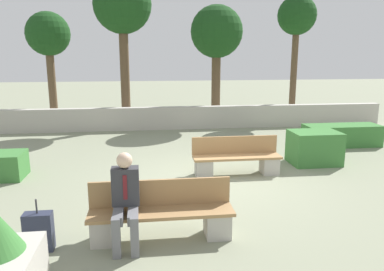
{
  "coord_description": "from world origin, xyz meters",
  "views": [
    {
      "loc": [
        -1.37,
        -7.41,
        2.65
      ],
      "look_at": [
        -0.35,
        0.5,
        0.9
      ],
      "focal_mm": 35.0,
      "sensor_mm": 36.0,
      "label": 1
    }
  ],
  "objects_px": {
    "tree_leftmost": "(48,37)",
    "tree_center_right": "(217,34)",
    "bench_front": "(162,217)",
    "tree_rightmost": "(297,19)",
    "bench_left_side": "(236,160)",
    "suitcase": "(39,232)",
    "person_seated_man": "(125,196)",
    "tree_center_left": "(122,7)"
  },
  "relations": [
    {
      "from": "bench_left_side",
      "to": "tree_rightmost",
      "type": "relative_size",
      "value": 0.41
    },
    {
      "from": "bench_left_side",
      "to": "tree_leftmost",
      "type": "xyz_separation_m",
      "value": [
        -5.28,
        6.23,
        2.9
      ]
    },
    {
      "from": "tree_center_left",
      "to": "tree_center_right",
      "type": "xyz_separation_m",
      "value": [
        3.36,
        0.19,
        -0.85
      ]
    },
    {
      "from": "person_seated_man",
      "to": "suitcase",
      "type": "bearing_deg",
      "value": -179.23
    },
    {
      "from": "person_seated_man",
      "to": "tree_rightmost",
      "type": "height_order",
      "value": "tree_rightmost"
    },
    {
      "from": "bench_left_side",
      "to": "person_seated_man",
      "type": "height_order",
      "value": "person_seated_man"
    },
    {
      "from": "tree_leftmost",
      "to": "tree_center_left",
      "type": "bearing_deg",
      "value": -7.18
    },
    {
      "from": "suitcase",
      "to": "bench_front",
      "type": "bearing_deg",
      "value": 5.31
    },
    {
      "from": "bench_front",
      "to": "person_seated_man",
      "type": "bearing_deg",
      "value": -164.3
    },
    {
      "from": "bench_left_side",
      "to": "tree_leftmost",
      "type": "height_order",
      "value": "tree_leftmost"
    },
    {
      "from": "suitcase",
      "to": "tree_leftmost",
      "type": "xyz_separation_m",
      "value": [
        -1.79,
        9.14,
        2.94
      ]
    },
    {
      "from": "tree_center_left",
      "to": "tree_center_right",
      "type": "bearing_deg",
      "value": 3.31
    },
    {
      "from": "bench_left_side",
      "to": "tree_center_right",
      "type": "bearing_deg",
      "value": 73.95
    },
    {
      "from": "bench_front",
      "to": "suitcase",
      "type": "relative_size",
      "value": 2.82
    },
    {
      "from": "bench_front",
      "to": "tree_leftmost",
      "type": "height_order",
      "value": "tree_leftmost"
    },
    {
      "from": "tree_leftmost",
      "to": "tree_rightmost",
      "type": "bearing_deg",
      "value": 1.63
    },
    {
      "from": "tree_leftmost",
      "to": "tree_center_right",
      "type": "height_order",
      "value": "tree_center_right"
    },
    {
      "from": "person_seated_man",
      "to": "suitcase",
      "type": "height_order",
      "value": "person_seated_man"
    },
    {
      "from": "bench_left_side",
      "to": "suitcase",
      "type": "bearing_deg",
      "value": -149.72
    },
    {
      "from": "tree_center_left",
      "to": "tree_rightmost",
      "type": "relative_size",
      "value": 1.1
    },
    {
      "from": "tree_rightmost",
      "to": "tree_leftmost",
      "type": "bearing_deg",
      "value": -178.37
    },
    {
      "from": "tree_center_right",
      "to": "tree_rightmost",
      "type": "relative_size",
      "value": 0.91
    },
    {
      "from": "bench_front",
      "to": "bench_left_side",
      "type": "bearing_deg",
      "value": 56.75
    },
    {
      "from": "bench_left_side",
      "to": "tree_center_right",
      "type": "xyz_separation_m",
      "value": [
        0.69,
        6.09,
        3.03
      ]
    },
    {
      "from": "bench_left_side",
      "to": "tree_center_left",
      "type": "distance_m",
      "value": 7.55
    },
    {
      "from": "bench_front",
      "to": "tree_center_right",
      "type": "xyz_separation_m",
      "value": [
        2.5,
        8.85,
        3.03
      ]
    },
    {
      "from": "tree_center_left",
      "to": "bench_left_side",
      "type": "bearing_deg",
      "value": -65.67
    },
    {
      "from": "bench_front",
      "to": "tree_rightmost",
      "type": "bearing_deg",
      "value": 58.34
    },
    {
      "from": "suitcase",
      "to": "tree_center_right",
      "type": "xyz_separation_m",
      "value": [
        4.18,
        9.0,
        3.08
      ]
    },
    {
      "from": "suitcase",
      "to": "tree_leftmost",
      "type": "relative_size",
      "value": 0.18
    },
    {
      "from": "person_seated_man",
      "to": "tree_center_right",
      "type": "relative_size",
      "value": 0.3
    },
    {
      "from": "tree_leftmost",
      "to": "tree_center_right",
      "type": "xyz_separation_m",
      "value": [
        5.97,
        -0.14,
        0.13
      ]
    },
    {
      "from": "suitcase",
      "to": "tree_rightmost",
      "type": "relative_size",
      "value": 0.15
    },
    {
      "from": "tree_center_right",
      "to": "bench_left_side",
      "type": "bearing_deg",
      "value": -96.48
    },
    {
      "from": "tree_leftmost",
      "to": "person_seated_man",
      "type": "bearing_deg",
      "value": -71.93
    },
    {
      "from": "bench_left_side",
      "to": "suitcase",
      "type": "height_order",
      "value": "bench_left_side"
    },
    {
      "from": "bench_left_side",
      "to": "tree_center_left",
      "type": "height_order",
      "value": "tree_center_left"
    },
    {
      "from": "person_seated_man",
      "to": "bench_front",
      "type": "bearing_deg",
      "value": 15.7
    },
    {
      "from": "person_seated_man",
      "to": "suitcase",
      "type": "xyz_separation_m",
      "value": [
        -1.18,
        -0.02,
        -0.45
      ]
    },
    {
      "from": "tree_center_left",
      "to": "tree_rightmost",
      "type": "distance_m",
      "value": 6.59
    },
    {
      "from": "bench_front",
      "to": "tree_center_left",
      "type": "relative_size",
      "value": 0.39
    },
    {
      "from": "person_seated_man",
      "to": "tree_center_right",
      "type": "distance_m",
      "value": 9.83
    }
  ]
}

